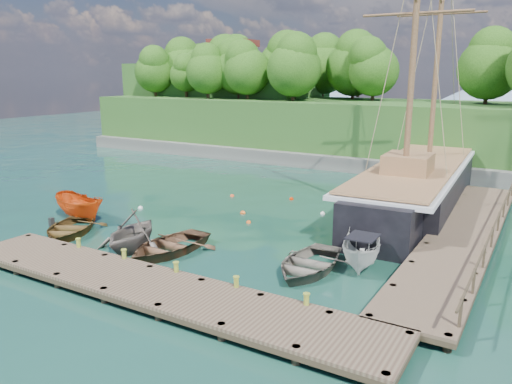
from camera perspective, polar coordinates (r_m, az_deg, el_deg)
ground at (r=26.56m, az=-5.34°, el=-5.82°), size 160.00×160.00×0.00m
dock_near at (r=20.54m, az=-11.61°, el=-10.64°), size 20.00×3.20×1.10m
dock_east at (r=28.63m, az=22.67°, el=-4.48°), size 3.20×24.00×1.10m
bollard_0 at (r=25.69m, az=-19.49°, el=-7.22°), size 0.26×0.26×0.45m
bollard_1 at (r=23.58m, az=-14.73°, el=-8.74°), size 0.26×0.26×0.45m
bollard_2 at (r=21.67m, az=-9.04°, el=-10.47°), size 0.26×0.26×0.45m
bollard_3 at (r=20.03m, az=-2.25°, el=-12.36°), size 0.26×0.26×0.45m
bollard_4 at (r=18.74m, az=5.72°, el=-14.35°), size 0.26×0.26×0.45m
rowboat_0 at (r=29.69m, az=-20.51°, el=-4.55°), size 5.13×5.67×0.96m
rowboat_1 at (r=26.26m, az=-13.91°, el=-6.39°), size 4.50×4.90×2.18m
rowboat_2 at (r=25.43m, az=-9.96°, el=-6.85°), size 3.82×5.12×1.01m
rowboat_3 at (r=22.94m, az=5.96°, el=-8.99°), size 3.58×4.94×1.01m
motorboat_orange at (r=32.41m, az=-19.37°, el=-2.99°), size 4.88×2.74×1.78m
cabin_boat_white at (r=23.95m, az=11.94°, el=-8.23°), size 2.75×4.74×1.72m
schooner at (r=35.40m, az=17.87°, el=0.48°), size 6.37×29.28×21.76m
mooring_buoy_0 at (r=33.93m, az=-13.07°, el=-1.86°), size 0.33×0.33×0.33m
mooring_buoy_1 at (r=31.88m, az=-1.52°, el=-2.48°), size 0.36×0.36×0.36m
mooring_buoy_2 at (r=29.90m, az=-0.85°, el=-3.56°), size 0.29×0.29×0.29m
mooring_buoy_3 at (r=32.03m, az=7.62°, el=-2.52°), size 0.31×0.31×0.31m
mooring_buoy_4 at (r=36.35m, az=-2.74°, el=-0.51°), size 0.31×0.31×0.31m
mooring_buoy_5 at (r=35.50m, az=4.06°, el=-0.87°), size 0.30×0.30×0.30m
headland at (r=58.66m, az=2.49°, el=10.24°), size 51.00×19.31×12.90m
distant_ridge at (r=90.93m, az=24.37°, el=9.43°), size 117.00×40.00×10.00m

